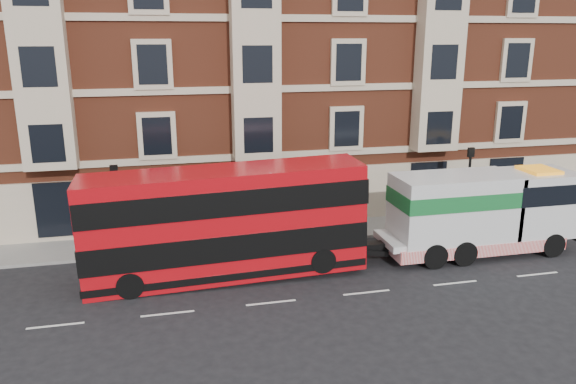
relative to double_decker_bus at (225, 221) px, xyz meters
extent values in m
plane|color=black|center=(1.39, -2.90, -2.54)|extent=(120.00, 120.00, 0.00)
cube|color=slate|center=(1.39, 4.60, -2.47)|extent=(90.00, 3.00, 0.15)
cube|color=brown|center=(1.89, 12.10, 6.46)|extent=(45.00, 12.00, 18.00)
cylinder|color=black|center=(-4.61, 3.30, -0.39)|extent=(0.14, 0.14, 4.00)
cube|color=black|center=(-4.61, 3.30, 1.71)|extent=(0.35, 0.15, 0.50)
cylinder|color=black|center=(13.39, 3.30, -0.39)|extent=(0.14, 0.14, 4.00)
cube|color=black|center=(13.39, 3.30, 1.71)|extent=(0.35, 0.15, 0.50)
cube|color=#B30911|center=(0.00, 0.00, -0.06)|extent=(11.82, 2.64, 4.64)
cube|color=black|center=(0.00, 0.00, -0.75)|extent=(11.86, 2.70, 1.11)
cube|color=black|center=(0.00, 0.00, 1.15)|extent=(11.86, 2.70, 1.06)
cylinder|color=black|center=(-4.01, -1.19, -1.99)|extent=(1.10, 0.34, 1.10)
cylinder|color=black|center=(-4.01, 1.19, -1.99)|extent=(1.10, 0.34, 1.10)
cylinder|color=black|center=(4.01, -1.19, -1.68)|extent=(1.10, 0.34, 1.10)
cylinder|color=black|center=(4.01, 1.19, -1.68)|extent=(1.10, 0.34, 1.10)
cube|color=silver|center=(12.00, 0.00, -1.54)|extent=(9.50, 2.43, 0.32)
cube|color=silver|center=(15.06, 0.00, -0.17)|extent=(3.38, 2.64, 3.06)
cube|color=silver|center=(10.73, 0.00, -0.12)|extent=(5.70, 2.64, 3.06)
cube|color=#16642C|center=(10.73, 0.00, 0.41)|extent=(5.75, 2.68, 0.74)
cube|color=red|center=(11.79, 0.00, -1.91)|extent=(8.44, 2.70, 0.58)
cylinder|color=black|center=(15.38, -1.19, -1.96)|extent=(1.16, 0.37, 1.16)
cylinder|color=black|center=(15.38, 1.19, -1.96)|extent=(1.16, 0.37, 1.16)
cylinder|color=black|center=(10.73, -1.19, -1.96)|extent=(1.16, 0.42, 1.16)
cylinder|color=black|center=(10.73, 1.19, -1.96)|extent=(1.16, 0.42, 1.16)
cylinder|color=black|center=(9.26, -1.19, -1.96)|extent=(1.16, 0.42, 1.16)
cylinder|color=black|center=(9.26, 1.19, -1.96)|extent=(1.16, 0.42, 1.16)
camera|label=1|loc=(-2.52, -22.64, 7.66)|focal=35.00mm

